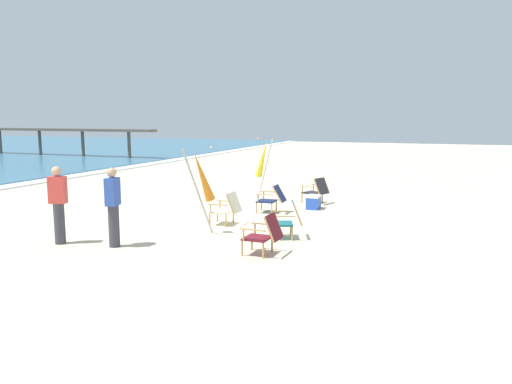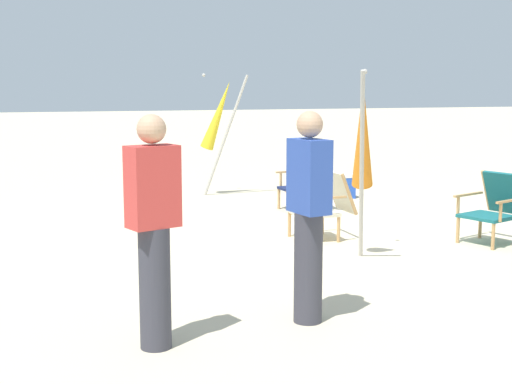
% 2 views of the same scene
% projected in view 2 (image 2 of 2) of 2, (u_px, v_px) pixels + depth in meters
% --- Properties ---
extents(ground_plane, '(80.00, 80.00, 0.00)m').
position_uv_depth(ground_plane, '(334.00, 222.00, 9.51)').
color(ground_plane, beige).
extents(beach_chair_back_left, '(0.78, 0.84, 0.81)m').
position_uv_depth(beach_chair_back_left, '(495.00, 206.00, 8.25)').
color(beach_chair_back_left, '#196066').
rests_on(beach_chair_back_left, ground).
extents(beach_chair_front_right, '(0.60, 0.70, 0.81)m').
position_uv_depth(beach_chair_front_right, '(326.00, 203.00, 8.44)').
color(beach_chair_front_right, beige).
rests_on(beach_chair_front_right, ground).
extents(beach_chair_far_center, '(0.62, 0.79, 0.78)m').
position_uv_depth(beach_chair_far_center, '(310.00, 181.00, 10.36)').
color(beach_chair_far_center, '#19234C').
rests_on(beach_chair_far_center, ground).
extents(beach_chair_back_right, '(0.80, 0.88, 0.80)m').
position_uv_depth(beach_chair_back_right, '(311.00, 165.00, 12.36)').
color(beach_chair_back_right, '#28282D').
rests_on(beach_chair_back_right, ground).
extents(umbrella_furled_orange, '(0.82, 0.51, 1.99)m').
position_uv_depth(umbrella_furled_orange, '(363.00, 137.00, 7.21)').
color(umbrella_furled_orange, '#B7B2A8').
rests_on(umbrella_furled_orange, ground).
extents(umbrella_furled_yellow, '(0.55, 0.76, 2.00)m').
position_uv_depth(umbrella_furled_yellow, '(219.00, 116.00, 11.58)').
color(umbrella_furled_yellow, '#B7B2A8').
rests_on(umbrella_furled_yellow, ground).
extents(person_near_chairs, '(0.37, 0.26, 1.63)m').
position_uv_depth(person_near_chairs, '(309.00, 215.00, 5.41)').
color(person_near_chairs, '#383842').
rests_on(person_near_chairs, ground).
extents(person_by_waterline, '(0.30, 0.39, 1.63)m').
position_uv_depth(person_by_waterline, '(154.00, 230.00, 4.87)').
color(person_by_waterline, '#383842').
rests_on(person_by_waterline, ground).
extents(cooler_box, '(0.49, 0.35, 0.40)m').
position_uv_depth(cooler_box, '(340.00, 185.00, 11.58)').
color(cooler_box, blue).
rests_on(cooler_box, ground).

